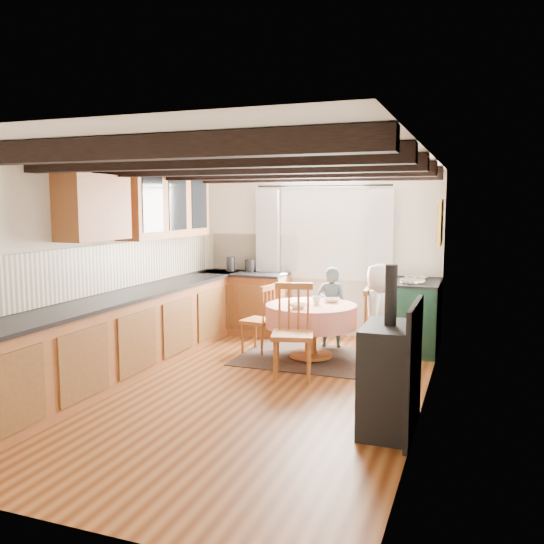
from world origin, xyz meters
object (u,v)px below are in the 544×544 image
at_px(chair_near, 293,332).
at_px(chair_right, 380,327).
at_px(chair_left, 258,318).
at_px(aga_range, 413,315).
at_px(dining_table, 311,331).
at_px(child_far, 331,307).
at_px(cast_iron_stove, 390,349).
at_px(child_right, 379,315).
at_px(cup, 317,300).

distance_m(chair_near, chair_right, 1.21).
bearing_deg(chair_left, aga_range, 123.67).
distance_m(dining_table, child_far, 0.67).
xyz_separation_m(dining_table, cast_iron_stove, (1.27, -1.98, 0.37)).
relative_size(chair_near, aga_range, 1.02).
relative_size(chair_near, chair_right, 1.14).
bearing_deg(chair_right, cast_iron_stove, -172.95).
height_order(chair_left, child_far, child_far).
bearing_deg(dining_table, chair_left, 176.13).
xyz_separation_m(aga_range, child_right, (-0.31, -0.86, 0.14)).
height_order(child_right, cup, child_right).
bearing_deg(aga_range, cast_iron_stove, -87.79).
xyz_separation_m(chair_left, aga_range, (1.89, 0.82, 0.02)).
distance_m(chair_right, child_far, 0.96).
bearing_deg(dining_table, cast_iron_stove, -57.30).
xyz_separation_m(dining_table, child_right, (0.85, 0.01, 0.27)).
bearing_deg(cast_iron_stove, dining_table, 122.70).
xyz_separation_m(aga_range, cast_iron_stove, (0.11, -2.85, 0.24)).
distance_m(chair_left, cup, 0.84).
bearing_deg(chair_near, child_right, 32.20).
relative_size(dining_table, cast_iron_stove, 0.80).
height_order(child_far, child_right, child_right).
relative_size(chair_right, cast_iron_stove, 0.65).
height_order(dining_table, child_right, child_right).
relative_size(chair_left, child_far, 0.82).
xyz_separation_m(dining_table, cup, (0.06, 0.02, 0.40)).
distance_m(aga_range, cup, 1.41).
bearing_deg(child_far, aga_range, -173.56).
bearing_deg(child_right, cup, 90.42).
distance_m(chair_left, aga_range, 2.06).
xyz_separation_m(chair_left, child_right, (1.58, -0.04, 0.16)).
bearing_deg(chair_near, child_far, 72.87).
relative_size(dining_table, aga_range, 1.11).
xyz_separation_m(chair_near, cast_iron_stove, (1.23, -1.13, 0.19)).
xyz_separation_m(aga_range, cup, (-1.10, -0.84, 0.26)).
height_order(chair_right, child_far, child_far).
height_order(chair_left, child_right, child_right).
xyz_separation_m(dining_table, chair_right, (0.85, 0.04, 0.12)).
relative_size(dining_table, chair_left, 1.26).
bearing_deg(chair_right, aga_range, -25.09).
bearing_deg(child_right, chair_right, -5.64).
xyz_separation_m(chair_right, child_right, (-0.00, -0.03, 0.15)).
xyz_separation_m(chair_near, child_right, (0.81, 0.87, 0.09)).
bearing_deg(chair_left, child_far, 135.16).
height_order(cast_iron_stove, cup, cast_iron_stove).
height_order(dining_table, aga_range, aga_range).
height_order(cast_iron_stove, child_far, cast_iron_stove).
distance_m(aga_range, cast_iron_stove, 2.86).
height_order(dining_table, child_far, child_far).
bearing_deg(chair_left, chair_right, 99.93).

